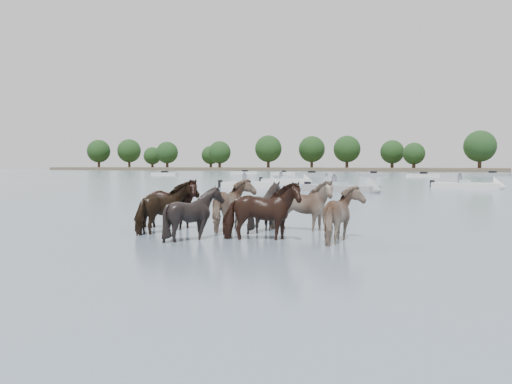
% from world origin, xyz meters
% --- Properties ---
extents(ground, '(400.00, 400.00, 0.00)m').
position_xyz_m(ground, '(0.00, 0.00, 0.00)').
color(ground, slate).
rests_on(ground, ground).
extents(shoreline, '(160.00, 30.00, 1.00)m').
position_xyz_m(shoreline, '(-70.00, 150.00, 0.50)').
color(shoreline, '#4C4233').
rests_on(shoreline, ground).
extents(pony_herd, '(7.47, 4.20, 1.68)m').
position_xyz_m(pony_herd, '(-0.65, -0.61, 0.63)').
color(pony_herd, black).
rests_on(pony_herd, ground).
extents(motorboat_a, '(5.18, 4.31, 1.92)m').
position_xyz_m(motorboat_a, '(-12.18, 25.96, 0.23)').
color(motorboat_a, silver).
rests_on(motorboat_a, ground).
extents(motorboat_b, '(6.22, 3.29, 1.92)m').
position_xyz_m(motorboat_b, '(-3.36, 21.94, 0.22)').
color(motorboat_b, gray).
rests_on(motorboat_b, ground).
extents(motorboat_c, '(5.65, 1.78, 1.92)m').
position_xyz_m(motorboat_c, '(4.42, 30.93, 0.23)').
color(motorboat_c, silver).
rests_on(motorboat_c, ground).
extents(motorboat_f, '(5.45, 3.57, 1.92)m').
position_xyz_m(motorboat_f, '(-12.84, 35.85, 0.23)').
color(motorboat_f, silver).
rests_on(motorboat_f, ground).
extents(distant_flotilla, '(100.27, 24.34, 0.93)m').
position_xyz_m(distant_flotilla, '(0.06, 77.07, 0.26)').
color(distant_flotilla, silver).
rests_on(distant_flotilla, ground).
extents(treeline, '(150.68, 24.05, 12.20)m').
position_xyz_m(treeline, '(-72.53, 149.88, 6.82)').
color(treeline, '#382619').
rests_on(treeline, ground).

